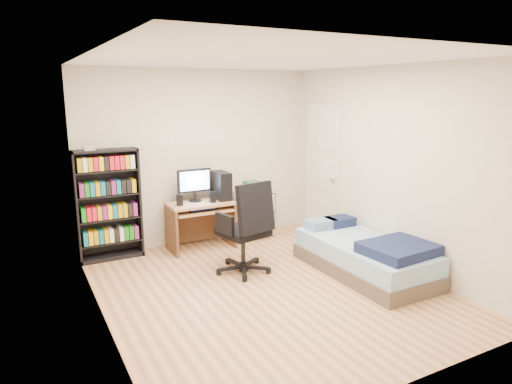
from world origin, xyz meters
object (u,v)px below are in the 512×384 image
office_chair (246,244)px  bed (366,255)px  computer_desk (205,205)px  media_shelf (108,204)px

office_chair → bed: 1.47m
computer_desk → bed: computer_desk is taller
computer_desk → office_chair: size_ratio=0.98×
computer_desk → bed: bearing=-54.0°
media_shelf → computer_desk: 1.31m
media_shelf → bed: (2.63, -2.01, -0.52)m
media_shelf → bed: size_ratio=0.84×
computer_desk → bed: 2.31m
office_chair → bed: office_chair is taller
computer_desk → office_chair: office_chair is taller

